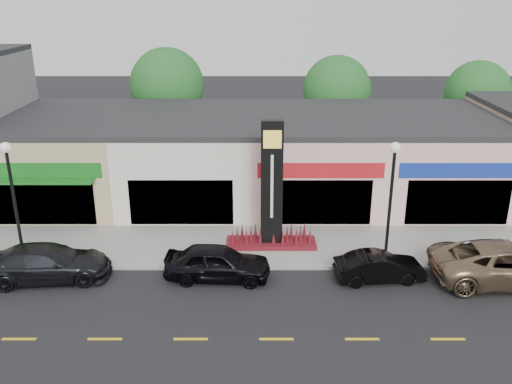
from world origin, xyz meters
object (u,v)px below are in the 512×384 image
(lamp_west_near, at_px, (13,191))
(pylon_sign, at_px, (272,203))
(car_gold_suv, at_px, (506,263))
(car_black_sedan, at_px, (217,262))
(car_black_conv, at_px, (379,267))
(lamp_east_near, at_px, (391,191))
(car_dark_sedan, at_px, (47,263))

(lamp_west_near, relative_size, pylon_sign, 0.91)
(lamp_west_near, bearing_deg, car_gold_suv, -4.05)
(car_black_sedan, distance_m, car_black_conv, 6.77)
(lamp_west_near, height_order, car_gold_suv, lamp_west_near)
(lamp_west_near, height_order, car_black_conv, lamp_west_near)
(lamp_east_near, height_order, car_black_sedan, lamp_east_near)
(lamp_east_near, bearing_deg, car_dark_sedan, -174.98)
(lamp_east_near, xyz_separation_m, car_black_conv, (-0.56, -1.36, -2.86))
(car_black_sedan, relative_size, car_black_conv, 1.19)
(lamp_west_near, height_order, pylon_sign, pylon_sign)
(lamp_west_near, height_order, car_dark_sedan, lamp_west_near)
(car_gold_suv, bearing_deg, car_black_sedan, 88.31)
(car_dark_sedan, distance_m, car_black_sedan, 7.12)
(car_dark_sedan, relative_size, car_gold_suv, 0.85)
(pylon_sign, xyz_separation_m, car_black_sedan, (-2.33, -2.91, -1.52))
(lamp_east_near, relative_size, car_gold_suv, 0.90)
(lamp_west_near, bearing_deg, car_black_conv, -5.05)
(lamp_west_near, distance_m, car_dark_sedan, 3.38)
(lamp_west_near, distance_m, pylon_sign, 11.19)
(pylon_sign, bearing_deg, car_black_conv, -34.60)
(lamp_east_near, relative_size, car_black_sedan, 1.24)
(lamp_west_near, relative_size, car_dark_sedan, 1.05)
(car_gold_suv, bearing_deg, lamp_east_near, 71.99)
(lamp_east_near, xyz_separation_m, pylon_sign, (-5.00, 1.70, -1.20))
(car_black_sedan, bearing_deg, car_black_conv, -88.08)
(car_black_conv, bearing_deg, car_gold_suv, -96.86)
(car_dark_sedan, height_order, car_gold_suv, car_gold_suv)
(car_dark_sedan, relative_size, car_black_sedan, 1.18)
(lamp_west_near, relative_size, lamp_east_near, 1.00)
(lamp_east_near, xyz_separation_m, car_gold_suv, (4.64, -1.46, -2.63))
(pylon_sign, height_order, car_gold_suv, pylon_sign)
(lamp_east_near, distance_m, car_dark_sedan, 14.76)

